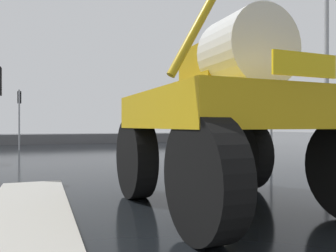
{
  "coord_description": "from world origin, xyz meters",
  "views": [
    {
      "loc": [
        -3.69,
        -0.73,
        1.68
      ],
      "look_at": [
        -0.04,
        8.99,
        1.68
      ],
      "focal_mm": 36.11,
      "sensor_mm": 36.0,
      "label": 1
    }
  ],
  "objects_px": {
    "traffic_signal_far_left": "(141,116)",
    "streetlight_near_right": "(330,49)",
    "traffic_signal_near_right": "(268,105)",
    "sedan_ahead": "(136,138)",
    "traffic_signal_far_right": "(19,106)",
    "oversize_sprayer": "(231,116)",
    "bare_tree_right": "(227,85)"
  },
  "relations": [
    {
      "from": "traffic_signal_near_right",
      "to": "traffic_signal_far_right",
      "type": "bearing_deg",
      "value": 124.3
    },
    {
      "from": "traffic_signal_near_right",
      "to": "traffic_signal_far_right",
      "type": "distance_m",
      "value": 17.57
    },
    {
      "from": "traffic_signal_far_right",
      "to": "bare_tree_right",
      "type": "relative_size",
      "value": 0.62
    },
    {
      "from": "sedan_ahead",
      "to": "traffic_signal_near_right",
      "type": "distance_m",
      "value": 14.15
    },
    {
      "from": "traffic_signal_far_right",
      "to": "streetlight_near_right",
      "type": "xyz_separation_m",
      "value": [
        11.85,
        -15.7,
        1.59
      ]
    },
    {
      "from": "sedan_ahead",
      "to": "traffic_signal_far_right",
      "type": "xyz_separation_m",
      "value": [
        -8.21,
        0.57,
        2.34
      ]
    },
    {
      "from": "traffic_signal_near_right",
      "to": "traffic_signal_far_left",
      "type": "height_order",
      "value": "traffic_signal_near_right"
    },
    {
      "from": "traffic_signal_far_left",
      "to": "traffic_signal_far_right",
      "type": "bearing_deg",
      "value": -179.92
    },
    {
      "from": "traffic_signal_far_right",
      "to": "streetlight_near_right",
      "type": "relative_size",
      "value": 0.51
    },
    {
      "from": "sedan_ahead",
      "to": "traffic_signal_far_right",
      "type": "relative_size",
      "value": 1.01
    },
    {
      "from": "traffic_signal_far_right",
      "to": "traffic_signal_far_left",
      "type": "bearing_deg",
      "value": 0.08
    },
    {
      "from": "sedan_ahead",
      "to": "bare_tree_right",
      "type": "height_order",
      "value": "bare_tree_right"
    },
    {
      "from": "sedan_ahead",
      "to": "bare_tree_right",
      "type": "bearing_deg",
      "value": -89.79
    },
    {
      "from": "traffic_signal_near_right",
      "to": "sedan_ahead",
      "type": "bearing_deg",
      "value": 96.91
    },
    {
      "from": "traffic_signal_near_right",
      "to": "bare_tree_right",
      "type": "bearing_deg",
      "value": 65.97
    },
    {
      "from": "sedan_ahead",
      "to": "traffic_signal_far_left",
      "type": "distance_m",
      "value": 1.91
    },
    {
      "from": "traffic_signal_far_right",
      "to": "sedan_ahead",
      "type": "bearing_deg",
      "value": -3.98
    },
    {
      "from": "traffic_signal_near_right",
      "to": "streetlight_near_right",
      "type": "height_order",
      "value": "streetlight_near_right"
    },
    {
      "from": "traffic_signal_far_left",
      "to": "streetlight_near_right",
      "type": "bearing_deg",
      "value": -78.93
    },
    {
      "from": "oversize_sprayer",
      "to": "streetlight_near_right",
      "type": "distance_m",
      "value": 8.31
    },
    {
      "from": "sedan_ahead",
      "to": "traffic_signal_near_right",
      "type": "bearing_deg",
      "value": -167.67
    },
    {
      "from": "traffic_signal_far_left",
      "to": "traffic_signal_far_right",
      "type": "xyz_separation_m",
      "value": [
        -8.77,
        -0.01,
        0.61
      ]
    },
    {
      "from": "oversize_sprayer",
      "to": "bare_tree_right",
      "type": "height_order",
      "value": "bare_tree_right"
    },
    {
      "from": "traffic_signal_near_right",
      "to": "streetlight_near_right",
      "type": "bearing_deg",
      "value": -31.45
    },
    {
      "from": "oversize_sprayer",
      "to": "traffic_signal_far_left",
      "type": "bearing_deg",
      "value": -12.39
    },
    {
      "from": "oversize_sprayer",
      "to": "traffic_signal_far_left",
      "type": "height_order",
      "value": "oversize_sprayer"
    },
    {
      "from": "oversize_sprayer",
      "to": "bare_tree_right",
      "type": "distance_m",
      "value": 21.52
    },
    {
      "from": "traffic_signal_far_right",
      "to": "bare_tree_right",
      "type": "bearing_deg",
      "value": -4.57
    },
    {
      "from": "oversize_sprayer",
      "to": "traffic_signal_far_right",
      "type": "height_order",
      "value": "oversize_sprayer"
    },
    {
      "from": "bare_tree_right",
      "to": "oversize_sprayer",
      "type": "bearing_deg",
      "value": -120.25
    },
    {
      "from": "oversize_sprayer",
      "to": "traffic_signal_far_right",
      "type": "distance_m",
      "value": 20.33
    },
    {
      "from": "streetlight_near_right",
      "to": "bare_tree_right",
      "type": "xyz_separation_m",
      "value": [
        3.95,
        14.44,
        0.39
      ]
    }
  ]
}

